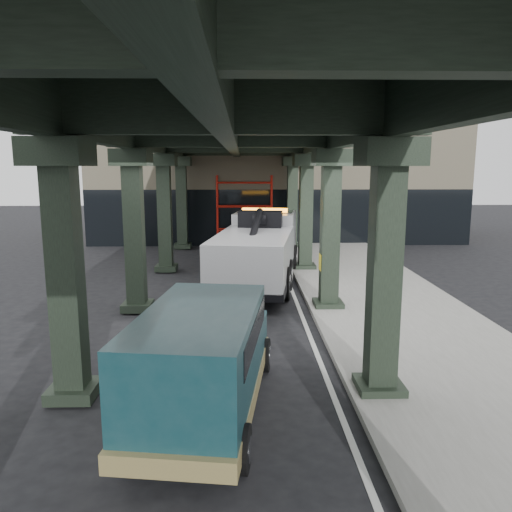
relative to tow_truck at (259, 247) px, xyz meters
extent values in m
plane|color=black|center=(-0.53, -5.77, -1.42)|extent=(90.00, 90.00, 0.00)
cube|color=gray|center=(3.97, -3.77, -1.34)|extent=(5.00, 40.00, 0.15)
cube|color=silver|center=(1.17, -3.77, -1.41)|extent=(0.12, 38.00, 0.01)
cube|color=black|center=(2.07, -9.77, 1.08)|extent=(0.55, 0.55, 5.00)
cube|color=black|center=(2.07, -9.77, 3.33)|extent=(1.10, 1.10, 0.50)
cube|color=black|center=(2.07, -9.77, -1.24)|extent=(0.90, 0.90, 0.24)
cube|color=black|center=(2.07, -3.77, 1.08)|extent=(0.55, 0.55, 5.00)
cube|color=black|center=(2.07, -3.77, 3.33)|extent=(1.10, 1.10, 0.50)
cube|color=black|center=(2.07, -3.77, -1.24)|extent=(0.90, 0.90, 0.24)
cube|color=black|center=(2.07, 2.23, 1.08)|extent=(0.55, 0.55, 5.00)
cube|color=black|center=(2.07, 2.23, 3.33)|extent=(1.10, 1.10, 0.50)
cube|color=black|center=(2.07, 2.23, -1.24)|extent=(0.90, 0.90, 0.24)
cube|color=black|center=(2.07, 8.23, 1.08)|extent=(0.55, 0.55, 5.00)
cube|color=black|center=(2.07, 8.23, 3.33)|extent=(1.10, 1.10, 0.50)
cube|color=black|center=(2.07, 8.23, -1.24)|extent=(0.90, 0.90, 0.24)
cube|color=black|center=(-3.93, -9.77, 1.08)|extent=(0.55, 0.55, 5.00)
cube|color=black|center=(-3.93, -9.77, 3.33)|extent=(1.10, 1.10, 0.50)
cube|color=black|center=(-3.93, -9.77, -1.24)|extent=(0.90, 0.90, 0.24)
cube|color=black|center=(-3.93, -3.77, 1.08)|extent=(0.55, 0.55, 5.00)
cube|color=black|center=(-3.93, -3.77, 3.33)|extent=(1.10, 1.10, 0.50)
cube|color=black|center=(-3.93, -3.77, -1.24)|extent=(0.90, 0.90, 0.24)
cube|color=black|center=(-3.93, 2.23, 1.08)|extent=(0.55, 0.55, 5.00)
cube|color=black|center=(-3.93, 2.23, 3.33)|extent=(1.10, 1.10, 0.50)
cube|color=black|center=(-3.93, 2.23, -1.24)|extent=(0.90, 0.90, 0.24)
cube|color=black|center=(-3.93, 8.23, 1.08)|extent=(0.55, 0.55, 5.00)
cube|color=black|center=(-3.93, 8.23, 3.33)|extent=(1.10, 1.10, 0.50)
cube|color=black|center=(-3.93, 8.23, -1.24)|extent=(0.90, 0.90, 0.24)
cube|color=black|center=(2.07, -3.77, 4.13)|extent=(0.35, 32.00, 1.10)
cube|color=black|center=(-3.93, -3.77, 4.13)|extent=(0.35, 32.00, 1.10)
cube|color=black|center=(-0.93, -3.77, 4.13)|extent=(0.35, 32.00, 1.10)
cube|color=black|center=(-0.93, -3.77, 4.83)|extent=(7.40, 32.00, 0.30)
cube|color=#C6B793|center=(1.47, 14.23, 2.58)|extent=(22.00, 10.00, 8.00)
cylinder|color=red|center=(-2.03, 9.13, 0.58)|extent=(0.08, 0.08, 4.00)
cylinder|color=red|center=(-2.03, 8.33, 0.58)|extent=(0.08, 0.08, 4.00)
cylinder|color=red|center=(0.97, 9.13, 0.58)|extent=(0.08, 0.08, 4.00)
cylinder|color=red|center=(0.97, 8.33, 0.58)|extent=(0.08, 0.08, 4.00)
cylinder|color=red|center=(-0.53, 9.13, -0.42)|extent=(3.00, 0.08, 0.08)
cylinder|color=red|center=(-0.53, 9.13, 0.88)|extent=(3.00, 0.08, 0.08)
cylinder|color=red|center=(-0.53, 9.13, 2.18)|extent=(3.00, 0.08, 0.08)
cube|color=black|center=(-0.08, -0.54, -0.68)|extent=(2.25, 7.95, 0.26)
cube|color=silver|center=(0.33, 2.11, 0.21)|extent=(2.83, 2.87, 1.89)
cube|color=silver|center=(0.50, 3.20, -0.32)|extent=(2.55, 1.11, 0.95)
cube|color=black|center=(0.37, 2.37, 0.73)|extent=(2.49, 1.71, 0.89)
cube|color=silver|center=(-0.27, -1.73, 0.00)|extent=(3.30, 5.58, 1.47)
cube|color=orange|center=(0.30, 1.90, 1.26)|extent=(1.91, 0.58, 0.17)
cube|color=black|center=(0.05, 0.34, 1.05)|extent=(1.76, 0.88, 0.63)
cylinder|color=black|center=(-0.24, -1.53, 0.79)|extent=(0.82, 3.67, 1.41)
cube|color=black|center=(-0.68, -4.38, -1.05)|extent=(0.54, 1.50, 0.19)
cube|color=black|center=(-0.80, -5.11, -1.10)|extent=(1.70, 0.52, 0.19)
cylinder|color=black|center=(-0.76, 2.60, -0.84)|extent=(0.54, 1.20, 1.16)
cylinder|color=silver|center=(-0.76, 2.60, -0.84)|extent=(0.50, 0.69, 0.64)
cylinder|color=black|center=(1.52, 2.24, -0.84)|extent=(0.54, 1.20, 1.16)
cylinder|color=silver|center=(1.52, 2.24, -0.84)|extent=(0.50, 0.69, 0.64)
cylinder|color=black|center=(-1.30, -0.83, -0.84)|extent=(0.54, 1.20, 1.16)
cylinder|color=silver|center=(-1.30, -0.83, -0.84)|extent=(0.50, 0.69, 0.64)
cylinder|color=black|center=(0.98, -1.19, -0.84)|extent=(0.54, 1.20, 1.16)
cylinder|color=silver|center=(0.98, -1.19, -0.84)|extent=(0.50, 0.69, 0.64)
cylinder|color=black|center=(-1.51, -2.18, -0.84)|extent=(0.54, 1.20, 1.16)
cylinder|color=silver|center=(-1.51, -2.18, -0.84)|extent=(0.50, 0.69, 0.64)
cylinder|color=black|center=(0.77, -2.53, -0.84)|extent=(0.54, 1.20, 1.16)
cylinder|color=silver|center=(0.77, -2.53, -0.84)|extent=(0.50, 0.69, 0.64)
cube|color=#10343B|center=(-1.05, -8.34, -0.57)|extent=(1.94, 1.21, 0.80)
cube|color=#10343B|center=(-1.37, -10.77, -0.22)|extent=(2.38, 4.22, 1.74)
cube|color=olive|center=(-1.32, -10.41, -0.93)|extent=(2.55, 5.19, 0.31)
cube|color=black|center=(-1.09, -8.69, 0.14)|extent=(1.77, 0.61, 0.74)
cube|color=black|center=(-1.33, -10.50, 0.23)|extent=(2.30, 3.43, 0.49)
cube|color=silver|center=(-0.98, -7.87, -0.93)|extent=(1.78, 0.34, 0.27)
cylinder|color=black|center=(-1.93, -8.27, -1.05)|extent=(0.35, 0.77, 0.75)
cylinder|color=silver|center=(-1.93, -8.27, -1.05)|extent=(0.34, 0.45, 0.41)
cylinder|color=black|center=(-0.17, -8.50, -1.05)|extent=(0.35, 0.77, 0.75)
cylinder|color=silver|center=(-0.17, -8.50, -1.05)|extent=(0.34, 0.45, 0.41)
cylinder|color=black|center=(-2.43, -11.97, -1.05)|extent=(0.35, 0.77, 0.75)
cylinder|color=silver|center=(-2.43, -11.97, -1.05)|extent=(0.34, 0.45, 0.41)
cylinder|color=black|center=(-0.66, -12.21, -1.05)|extent=(0.35, 0.77, 0.75)
cylinder|color=silver|center=(-0.66, -12.21, -1.05)|extent=(0.34, 0.45, 0.41)
camera|label=1|loc=(-0.61, -18.96, 3.08)|focal=35.00mm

